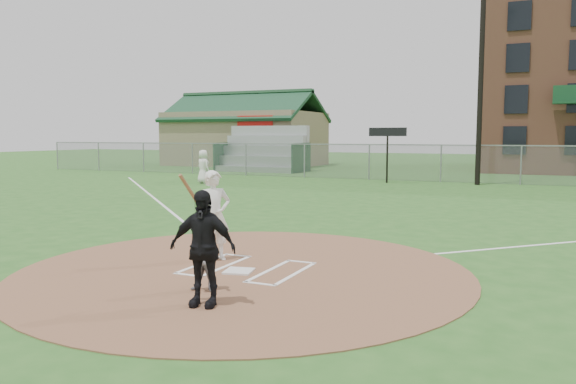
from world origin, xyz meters
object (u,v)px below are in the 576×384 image
at_px(home_plate, 239,271).
at_px(umpire, 203,248).
at_px(catcher, 205,260).
at_px(batter_at_plate, 214,215).
at_px(ondeck_player, 203,167).

height_order(home_plate, umpire, umpire).
distance_m(home_plate, catcher, 1.45).
bearing_deg(batter_at_plate, ondeck_player, 123.68).
height_order(home_plate, batter_at_plate, batter_at_plate).
distance_m(home_plate, umpire, 2.23).
xyz_separation_m(umpire, batter_at_plate, (-1.44, 2.64, 0.05)).
xyz_separation_m(home_plate, ondeck_player, (-11.21, 16.10, 0.84)).
distance_m(home_plate, batter_at_plate, 1.43).
relative_size(catcher, batter_at_plate, 0.57).
bearing_deg(ondeck_player, batter_at_plate, 146.13).
relative_size(home_plate, ondeck_player, 0.28).
height_order(umpire, batter_at_plate, batter_at_plate).
distance_m(catcher, umpire, 0.82).
bearing_deg(umpire, ondeck_player, 111.50).
bearing_deg(home_plate, ondeck_player, 124.85).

